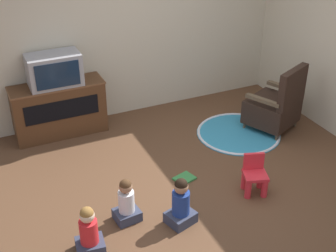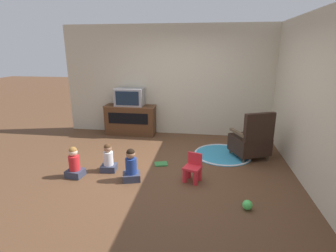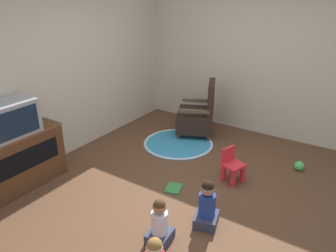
# 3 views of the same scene
# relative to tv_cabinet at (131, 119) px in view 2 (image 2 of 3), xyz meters

# --- Properties ---
(ground_plane) EXTENTS (30.00, 30.00, 0.00)m
(ground_plane) POSITION_rel_tv_cabinet_xyz_m (1.30, -1.83, -0.39)
(ground_plane) COLOR brown
(wall_back) EXTENTS (5.29, 0.12, 2.68)m
(wall_back) POSITION_rel_tv_cabinet_xyz_m (0.94, 0.29, 0.95)
(wall_back) COLOR beige
(wall_back) RESTS_ON ground_plane
(wall_right) EXTENTS (0.12, 5.18, 2.68)m
(wall_right) POSITION_rel_tv_cabinet_xyz_m (3.53, -2.24, 0.95)
(wall_right) COLOR beige
(wall_right) RESTS_ON ground_plane
(tv_cabinet) EXTENTS (1.27, 0.44, 0.75)m
(tv_cabinet) POSITION_rel_tv_cabinet_xyz_m (0.00, 0.00, 0.00)
(tv_cabinet) COLOR #4C2D19
(tv_cabinet) RESTS_ON ground_plane
(television) EXTENTS (0.70, 0.41, 0.43)m
(television) POSITION_rel_tv_cabinet_xyz_m (0.00, -0.01, 0.58)
(television) COLOR #939399
(television) RESTS_ON tv_cabinet
(black_armchair) EXTENTS (0.84, 0.82, 0.97)m
(black_armchair) POSITION_rel_tv_cabinet_xyz_m (2.79, -1.14, -0.03)
(black_armchair) COLOR brown
(black_armchair) RESTS_ON ground_plane
(yellow_kid_chair) EXTENTS (0.33, 0.32, 0.46)m
(yellow_kid_chair) POSITION_rel_tv_cabinet_xyz_m (1.71, -2.27, -0.19)
(yellow_kid_chair) COLOR red
(yellow_kid_chair) RESTS_ON ground_plane
(play_mat) EXTENTS (1.18, 1.18, 0.04)m
(play_mat) POSITION_rel_tv_cabinet_xyz_m (2.26, -1.07, -0.38)
(play_mat) COLOR teal
(play_mat) RESTS_ON ground_plane
(child_watching_left) EXTENTS (0.30, 0.27, 0.54)m
(child_watching_left) POSITION_rel_tv_cabinet_xyz_m (-0.29, -2.41, -0.15)
(child_watching_left) COLOR #33384C
(child_watching_left) RESTS_ON ground_plane
(child_watching_center) EXTENTS (0.34, 0.32, 0.56)m
(child_watching_center) POSITION_rel_tv_cabinet_xyz_m (0.70, -2.40, -0.15)
(child_watching_center) COLOR #33384C
(child_watching_center) RESTS_ON ground_plane
(child_watching_right) EXTENTS (0.28, 0.25, 0.52)m
(child_watching_right) POSITION_rel_tv_cabinet_xyz_m (0.20, -2.11, -0.17)
(child_watching_right) COLOR #33384C
(child_watching_right) RESTS_ON ground_plane
(toy_ball) EXTENTS (0.14, 0.14, 0.14)m
(toy_ball) POSITION_rel_tv_cabinet_xyz_m (2.49, -2.98, -0.32)
(toy_ball) COLOR #4CCC59
(toy_ball) RESTS_ON ground_plane
(book) EXTENTS (0.28, 0.25, 0.02)m
(book) POSITION_rel_tv_cabinet_xyz_m (1.08, -1.72, -0.38)
(book) COLOR #337F3D
(book) RESTS_ON ground_plane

